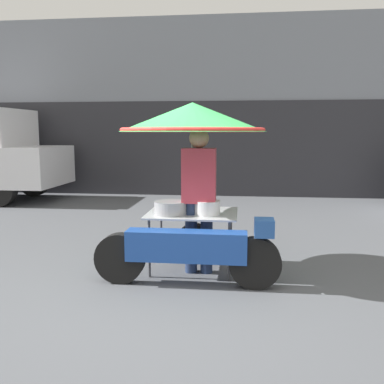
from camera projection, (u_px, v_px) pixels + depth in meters
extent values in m
plane|color=#4C4F54|center=(170.00, 294.00, 4.34)|extent=(36.00, 36.00, 0.00)
cube|color=gray|center=(217.00, 109.00, 11.71)|extent=(28.00, 2.00, 4.48)
cube|color=#28282D|center=(214.00, 149.00, 10.85)|extent=(23.80, 0.06, 2.40)
cylinder|color=black|center=(255.00, 263.00, 4.47)|extent=(0.55, 0.14, 0.55)
cylinder|color=black|center=(120.00, 258.00, 4.63)|extent=(0.55, 0.14, 0.55)
cube|color=#1E479E|center=(186.00, 246.00, 4.53)|extent=(1.28, 0.24, 0.32)
cube|color=#234C93|center=(264.00, 228.00, 4.40)|extent=(0.20, 0.24, 0.18)
cylinder|color=black|center=(195.00, 243.00, 5.36)|extent=(0.49, 0.14, 0.49)
cylinder|color=#515156|center=(229.00, 251.00, 4.70)|extent=(0.03, 0.03, 0.67)
cylinder|color=#515156|center=(231.00, 235.00, 5.40)|extent=(0.03, 0.03, 0.67)
cylinder|color=#515156|center=(149.00, 248.00, 4.80)|extent=(0.03, 0.03, 0.67)
cylinder|color=#515156|center=(161.00, 233.00, 5.51)|extent=(0.03, 0.03, 0.67)
cube|color=#B2B2B7|center=(192.00, 213.00, 5.05)|extent=(1.05, 0.84, 0.02)
cylinder|color=#B2B2B7|center=(192.00, 173.00, 4.99)|extent=(0.03, 0.03, 0.95)
cone|color=green|center=(193.00, 117.00, 4.90)|extent=(1.70, 1.70, 0.33)
torus|color=red|center=(193.00, 130.00, 4.92)|extent=(1.66, 1.66, 0.05)
cylinder|color=#939399|center=(171.00, 208.00, 4.92)|extent=(0.38, 0.38, 0.15)
cylinder|color=silver|center=(207.00, 208.00, 4.90)|extent=(0.30, 0.30, 0.16)
cylinder|color=#939399|center=(190.00, 206.00, 5.22)|extent=(0.30, 0.30, 0.08)
cylinder|color=navy|center=(191.00, 237.00, 4.97)|extent=(0.14, 0.14, 0.83)
cylinder|color=navy|center=(207.00, 238.00, 4.95)|extent=(0.14, 0.14, 0.83)
cube|color=#C13847|center=(199.00, 176.00, 4.86)|extent=(0.38, 0.22, 0.62)
sphere|color=#A87A5B|center=(199.00, 138.00, 4.80)|extent=(0.22, 0.22, 0.22)
cylinder|color=black|center=(34.00, 181.00, 10.95)|extent=(0.76, 0.24, 0.76)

